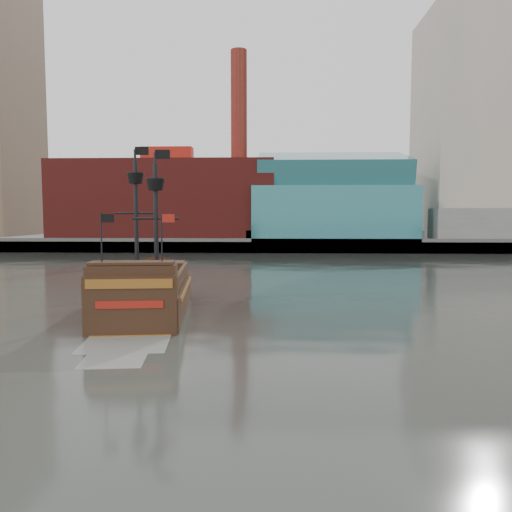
{
  "coord_description": "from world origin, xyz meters",
  "views": [
    {
      "loc": [
        -0.75,
        -26.35,
        6.89
      ],
      "look_at": [
        -2.08,
        8.15,
        4.0
      ],
      "focal_mm": 35.0,
      "sensor_mm": 36.0,
      "label": 1
    }
  ],
  "objects": [
    {
      "name": "ground",
      "position": [
        0.0,
        0.0,
        0.0
      ],
      "size": [
        400.0,
        400.0,
        0.0
      ],
      "primitive_type": "plane",
      "color": "#262823",
      "rests_on": "ground"
    },
    {
      "name": "promenade_far",
      "position": [
        0.0,
        92.0,
        1.0
      ],
      "size": [
        220.0,
        60.0,
        2.0
      ],
      "primitive_type": "cube",
      "color": "slate",
      "rests_on": "ground"
    },
    {
      "name": "seawall",
      "position": [
        0.0,
        62.5,
        1.3
      ],
      "size": [
        220.0,
        1.0,
        2.6
      ],
      "primitive_type": "cube",
      "color": "#4C4C49",
      "rests_on": "ground"
    },
    {
      "name": "skyline",
      "position": [
        5.21,
        84.56,
        24.55
      ],
      "size": [
        149.0,
        45.0,
        62.0
      ],
      "color": "brown",
      "rests_on": "promenade_far"
    },
    {
      "name": "pirate_ship",
      "position": [
        -9.67,
        7.42,
        1.14
      ],
      "size": [
        6.89,
        17.24,
        12.55
      ],
      "rotation": [
        0.0,
        0.0,
        0.12
      ],
      "color": "black",
      "rests_on": "ground"
    }
  ]
}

